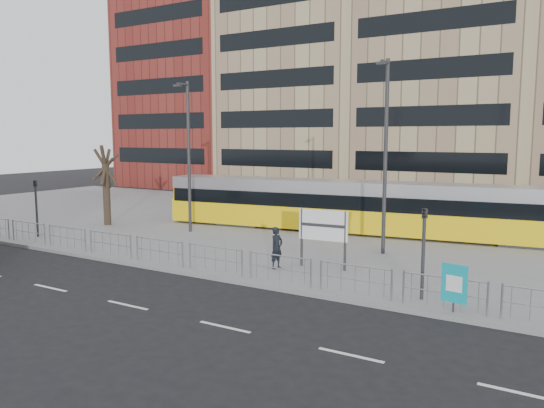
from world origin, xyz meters
The scene contains 15 objects.
ground centered at (0.00, 0.00, 0.00)m, with size 120.00×120.00×0.00m, color black.
plaza centered at (0.00, 12.00, 0.07)m, with size 64.00×24.00×0.15m, color gray.
kerb centered at (0.00, 0.05, 0.07)m, with size 64.00×0.25×0.17m, color gray.
building_row centered at (1.55, 34.27, 12.91)m, with size 70.40×18.40×31.20m.
pedestrian_barrier centered at (2.00, 0.50, 0.98)m, with size 32.07×0.07×1.10m.
road_markings centered at (1.00, -4.00, 0.01)m, with size 62.00×0.12×0.01m, color white.
tram centered at (4.62, 11.96, 1.63)m, with size 25.06×5.48×2.94m.
station_sign centered at (5.70, 3.41, 1.85)m, with size 2.13×0.27×2.45m.
ad_panel centered at (11.62, 0.40, 1.04)m, with size 0.82×0.18×1.53m.
pedestrian centered at (4.08, 2.37, 1.02)m, with size 0.64×0.42×1.74m, color black.
traffic_light_west centered at (-10.72, 1.74, 2.12)m, with size 0.23×0.25×3.10m.
traffic_light_east centered at (10.42, 1.22, 2.12)m, with size 0.18×0.22×3.10m.
lamp_post_west centered at (-4.53, 7.18, 4.78)m, with size 0.45×1.04×8.52m.
lamp_post_east centered at (6.96, 7.31, 5.00)m, with size 0.45×1.04×8.94m.
bare_tree centered at (-10.52, 6.50, 5.18)m, with size 4.27×4.27×6.99m.
Camera 1 is at (14.92, -16.29, 5.62)m, focal length 35.00 mm.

